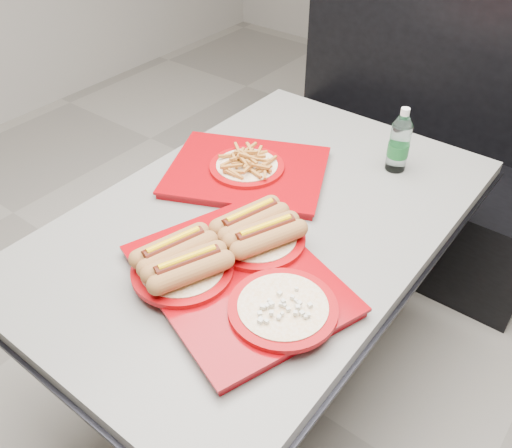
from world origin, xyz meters
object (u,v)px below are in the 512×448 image
Objects in this scene: tray_near at (235,266)px; water_bottle at (399,144)px; tray_far at (247,168)px; booth_bench at (409,158)px; diner_table at (262,258)px.

water_bottle is at bearing 82.91° from tray_near.
tray_near is 1.05× the size of tray_far.
water_bottle is at bearing -73.75° from booth_bench.
booth_bench reaches higher than water_bottle.
booth_bench is at bearing 90.00° from diner_table.
tray_far is (-0.26, 0.37, -0.01)m from tray_near.
booth_bench is at bearing 106.25° from water_bottle.
tray_near is 2.93× the size of water_bottle.
diner_table is 2.41× the size of tray_far.
tray_far is (-0.16, -0.96, 0.38)m from booth_bench.
booth_bench reaches higher than diner_table.
tray_near is 0.46m from tray_far.
tray_far is at bearing -99.38° from booth_bench.
diner_table is at bearing -90.00° from booth_bench.
booth_bench reaches higher than tray_near.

